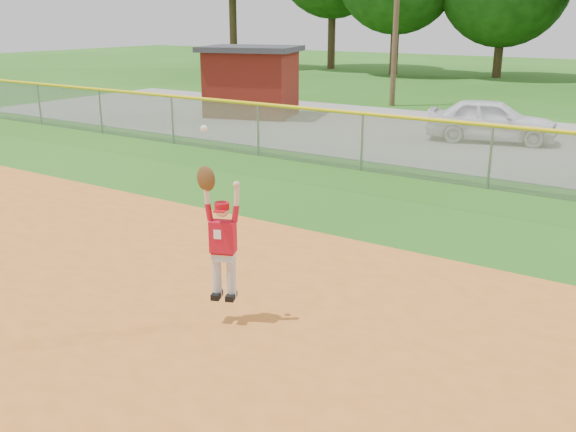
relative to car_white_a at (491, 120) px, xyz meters
name	(u,v)px	position (x,y,z in m)	size (l,w,h in m)	color
ground	(213,383)	(1.72, -15.81, -0.71)	(120.00, 120.00, 0.00)	#245C15
parking_strip	(547,147)	(1.72, 0.19, -0.70)	(44.00, 10.00, 0.03)	gray
car_white_a	(491,120)	(0.00, 0.00, 0.00)	(1.61, 4.01, 1.37)	white
utility_shed	(251,81)	(-9.64, 0.17, 0.69)	(4.34, 3.80, 2.74)	#53130B
outfield_fence	(491,152)	(1.72, -5.81, 0.17)	(40.06, 0.10, 1.55)	gray
ballplayer	(221,235)	(0.90, -14.60, 0.53)	(0.57, 0.33, 2.27)	silver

